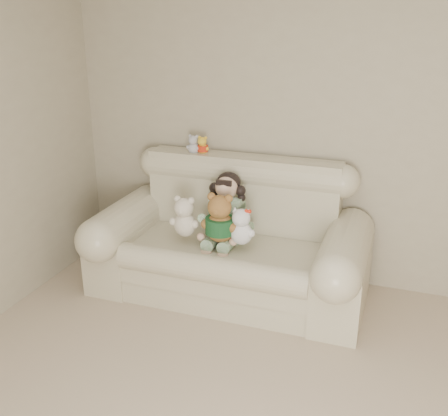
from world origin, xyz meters
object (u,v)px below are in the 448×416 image
(brown_teddy, at_px, (220,213))
(cream_teddy, at_px, (185,213))
(sofa, at_px, (228,232))
(seated_child, at_px, (227,206))
(white_cat, at_px, (242,223))

(brown_teddy, xyz_separation_m, cream_teddy, (-0.29, 0.01, -0.03))
(brown_teddy, bearing_deg, sofa, 72.15)
(seated_child, bearing_deg, sofa, -56.47)
(cream_teddy, bearing_deg, seated_child, 59.45)
(sofa, height_order, brown_teddy, sofa)
(seated_child, relative_size, white_cat, 1.65)
(seated_child, distance_m, brown_teddy, 0.22)
(sofa, distance_m, white_cat, 0.25)
(brown_teddy, distance_m, white_cat, 0.17)
(white_cat, bearing_deg, cream_teddy, 173.89)
(seated_child, xyz_separation_m, brown_teddy, (0.02, -0.22, 0.02))
(sofa, bearing_deg, seated_child, 117.11)
(brown_teddy, height_order, white_cat, brown_teddy)
(seated_child, height_order, cream_teddy, seated_child)
(brown_teddy, relative_size, cream_teddy, 1.19)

